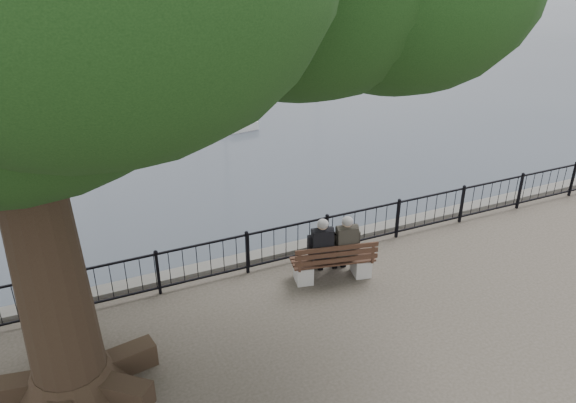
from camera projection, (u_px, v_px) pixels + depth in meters
harbor at (280, 270)px, 13.76m from camera, size 260.00×260.00×1.20m
railing at (288, 242)px, 12.89m from camera, size 22.06×0.06×1.00m
bench at (333, 265)px, 12.41m from camera, size 1.92×0.92×0.98m
person_left at (320, 250)px, 12.28m from camera, size 0.54×0.82×1.55m
person_right at (344, 247)px, 12.39m from camera, size 0.54×0.82×1.55m
sailboat_b at (85, 97)px, 28.35m from camera, size 2.37×5.71×11.39m
sailboat_c at (223, 111)px, 26.22m from camera, size 1.82×4.91×10.24m
sailboat_d at (316, 58)px, 36.83m from camera, size 1.87×6.22×11.39m
sailboat_f at (142, 42)px, 41.78m from camera, size 2.41×5.35×10.71m
sailboat_g at (191, 41)px, 42.07m from camera, size 2.47×5.77×11.00m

